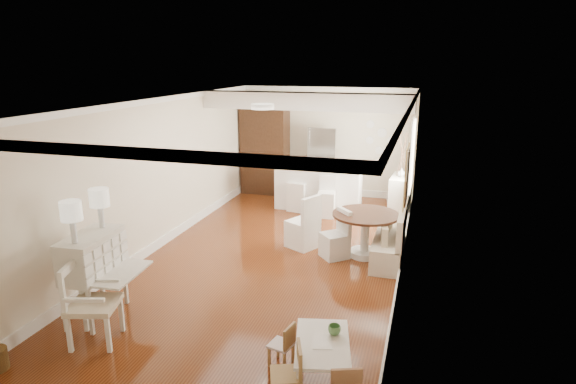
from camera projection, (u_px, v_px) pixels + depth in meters
The scene contains 18 objects.
room at pixel (281, 146), 8.48m from camera, with size 9.00×9.04×2.82m.
secretary_bureau at pixel (94, 276), 6.55m from camera, with size 0.95×0.97×1.21m, color silver.
gustavian_armchair at pixel (94, 303), 5.98m from camera, with size 0.61×0.61×1.06m, color silver.
kids_table at pixel (322, 361), 5.30m from camera, with size 0.58×0.97×0.48m, color white.
kids_chair_a at pixel (286, 374), 4.95m from camera, with size 0.32×0.32×0.67m, color #A6814B.
kids_chair_b at pixel (281, 344), 5.59m from camera, with size 0.26×0.26×0.54m, color #A77E4C.
banquette at pixel (389, 234), 8.50m from camera, with size 0.52×1.60×0.98m, color silver.
dining_table at pixel (365, 235), 8.66m from camera, with size 1.19×1.19×0.81m, color #482517.
slip_chair_near at pixel (335, 234), 8.61m from camera, with size 0.42×0.44×0.89m, color white.
slip_chair_far at pixel (303, 221), 9.08m from camera, with size 0.49×0.51×1.03m, color white.
breakfast_counter at pixel (318, 188), 11.42m from camera, with size 2.05×0.65×1.03m, color white.
bar_stool_left at pixel (299, 188), 11.32m from camera, with size 0.44×0.44×1.10m, color white.
bar_stool_right at pixel (327, 197), 10.86m from camera, with size 0.37×0.37×0.93m, color white.
pantry_cabinet at pixel (265, 150), 12.71m from camera, with size 1.20×0.60×2.30m, color #381E11.
fridge at pixel (335, 164), 12.23m from camera, with size 0.75×0.65×1.80m, color silver.
sideboard at pixel (400, 195), 11.03m from camera, with size 0.42×0.95×0.90m, color white.
pencil_cup at pixel (334, 330), 5.37m from camera, with size 0.14×0.14×0.11m, color #5B9758.
branch_vase at pixel (402, 172), 10.87m from camera, with size 0.19×0.19×0.19m, color white.
Camera 1 is at (2.54, -7.68, 3.45)m, focal length 30.00 mm.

